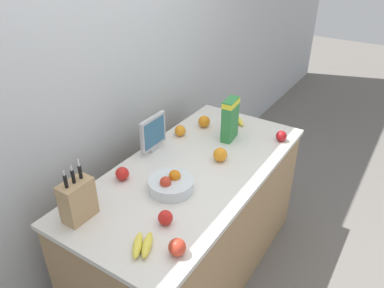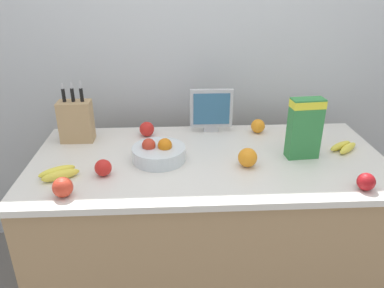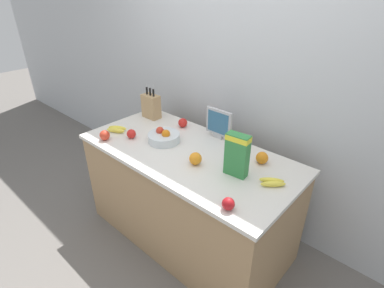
% 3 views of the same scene
% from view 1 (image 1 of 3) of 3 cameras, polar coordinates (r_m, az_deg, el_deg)
% --- Properties ---
extents(ground_plane, '(14.00, 14.00, 0.00)m').
position_cam_1_polar(ground_plane, '(2.87, 0.09, -18.12)').
color(ground_plane, slate).
extents(wall_back, '(9.00, 0.06, 2.60)m').
position_cam_1_polar(wall_back, '(2.45, -12.48, 9.37)').
color(wall_back, silver).
rests_on(wall_back, ground_plane).
extents(counter, '(1.72, 0.83, 0.86)m').
position_cam_1_polar(counter, '(2.56, 0.10, -11.73)').
color(counter, tan).
rests_on(counter, ground_plane).
extents(knife_block, '(0.17, 0.10, 0.33)m').
position_cam_1_polar(knife_block, '(1.96, -17.03, -8.15)').
color(knife_block, tan).
rests_on(knife_block, counter).
extents(small_monitor, '(0.24, 0.03, 0.25)m').
position_cam_1_polar(small_monitor, '(2.42, -5.93, 1.67)').
color(small_monitor, '#B7B7BC').
rests_on(small_monitor, counter).
extents(cereal_box, '(0.16, 0.09, 0.30)m').
position_cam_1_polar(cereal_box, '(2.55, 5.83, 3.99)').
color(cereal_box, '#338442').
rests_on(cereal_box, counter).
extents(fruit_bowl, '(0.26, 0.26, 0.11)m').
position_cam_1_polar(fruit_bowl, '(2.11, -3.21, -6.11)').
color(fruit_bowl, silver).
rests_on(fruit_bowl, counter).
extents(banana_bunch_left, '(0.19, 0.15, 0.04)m').
position_cam_1_polar(banana_bunch_left, '(1.79, -7.56, -15.01)').
color(banana_bunch_left, yellow).
rests_on(banana_bunch_left, counter).
extents(banana_bunch_right, '(0.17, 0.15, 0.04)m').
position_cam_1_polar(banana_bunch_right, '(2.83, 6.88, 3.49)').
color(banana_bunch_right, yellow).
rests_on(banana_bunch_right, counter).
extents(apple_middle, '(0.08, 0.08, 0.08)m').
position_cam_1_polar(apple_middle, '(1.89, -4.08, -11.12)').
color(apple_middle, red).
rests_on(apple_middle, counter).
extents(apple_front, '(0.08, 0.08, 0.08)m').
position_cam_1_polar(apple_front, '(1.74, -2.27, -15.44)').
color(apple_front, red).
rests_on(apple_front, counter).
extents(apple_leftmost, '(0.08, 0.08, 0.08)m').
position_cam_1_polar(apple_leftmost, '(2.22, -10.59, -4.47)').
color(apple_leftmost, red).
rests_on(apple_leftmost, counter).
extents(apple_rear, '(0.07, 0.07, 0.07)m').
position_cam_1_polar(apple_rear, '(2.64, 13.45, 1.20)').
color(apple_rear, '#A31419').
rests_on(apple_rear, counter).
extents(orange_front_center, '(0.09, 0.09, 0.09)m').
position_cam_1_polar(orange_front_center, '(2.75, 1.87, 3.45)').
color(orange_front_center, orange).
rests_on(orange_front_center, counter).
extents(orange_by_cereal, '(0.09, 0.09, 0.09)m').
position_cam_1_polar(orange_by_cereal, '(2.36, 4.31, -1.63)').
color(orange_by_cereal, orange).
rests_on(orange_by_cereal, counter).
extents(orange_front_right, '(0.08, 0.08, 0.08)m').
position_cam_1_polar(orange_front_right, '(2.64, -1.83, 2.04)').
color(orange_front_right, orange).
rests_on(orange_front_right, counter).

